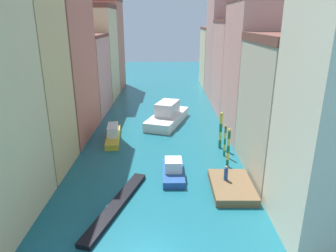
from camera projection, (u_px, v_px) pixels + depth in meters
ground_plane at (160, 131)px, 42.88m from camera, size 154.00×154.00×0.00m
building_left_1 at (23, 84)px, 29.25m from camera, size 7.44×7.68×17.85m
building_left_2 at (56, 51)px, 38.04m from camera, size 7.44×11.80×22.18m
building_left_3 at (83, 74)px, 50.13m from camera, size 7.44×10.12×12.65m
building_left_4 at (96, 53)px, 59.01m from camera, size 7.44×9.67×17.56m
building_left_5 at (105, 45)px, 67.69m from camera, size 7.44×9.26×19.11m
building_right_1 at (289, 107)px, 29.47m from camera, size 7.44×11.39×13.56m
building_right_2 at (259, 69)px, 39.29m from camera, size 7.44×10.79×17.55m
building_right_3 at (239, 67)px, 50.29m from camera, size 7.44×11.62×14.88m
building_right_4 at (228, 39)px, 59.53m from camera, size 7.44×10.69×22.39m
building_right_5 at (218, 57)px, 71.76m from camera, size 7.44×11.34×13.32m
waterfront_dock at (232, 187)px, 27.88m from camera, size 3.70×5.68×0.69m
person_on_dock at (226, 173)px, 28.16m from camera, size 0.36×0.36×1.43m
mooring_pole_0 at (229, 147)px, 31.87m from camera, size 0.32×0.32×4.23m
mooring_pole_1 at (225, 140)px, 34.49m from camera, size 0.27×0.27×3.74m
mooring_pole_2 at (221, 130)px, 36.58m from camera, size 0.39×0.39×4.49m
vaporetto_white at (168, 116)px, 46.07m from camera, size 6.87×10.91×3.27m
gondola_black at (117, 205)px, 25.40m from camera, size 4.08×10.48×0.39m
motorboat_0 at (113, 135)px, 39.58m from camera, size 2.48×7.50×1.99m
motorboat_1 at (174, 170)px, 30.30m from camera, size 2.15×5.25×1.81m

